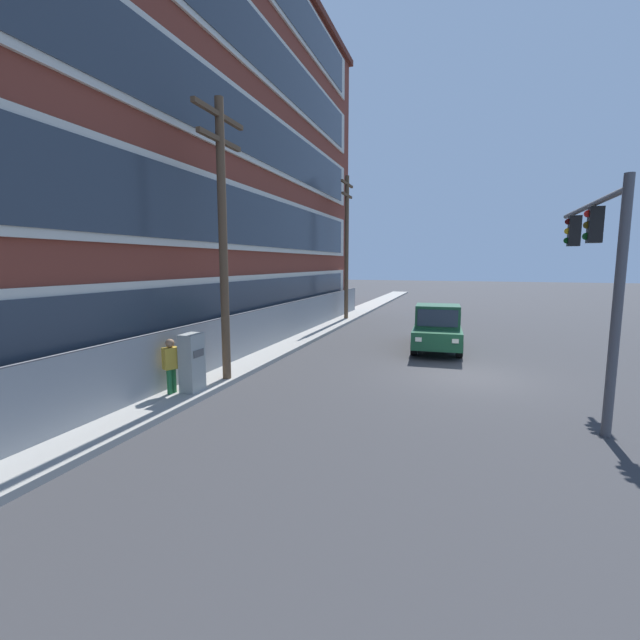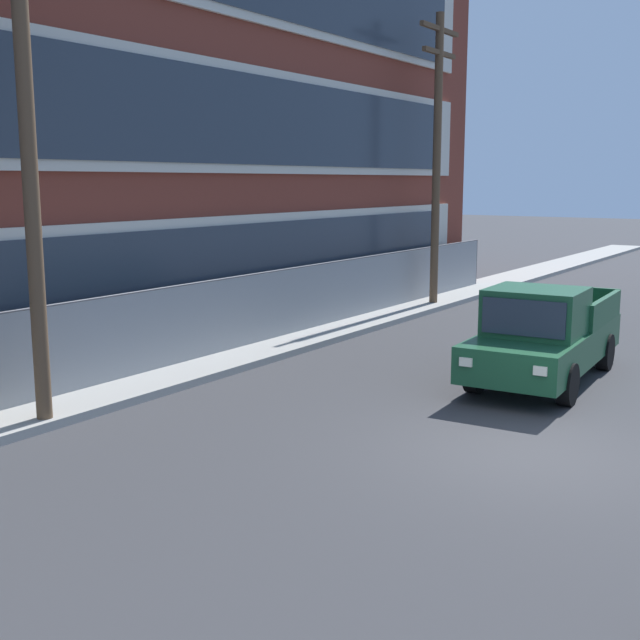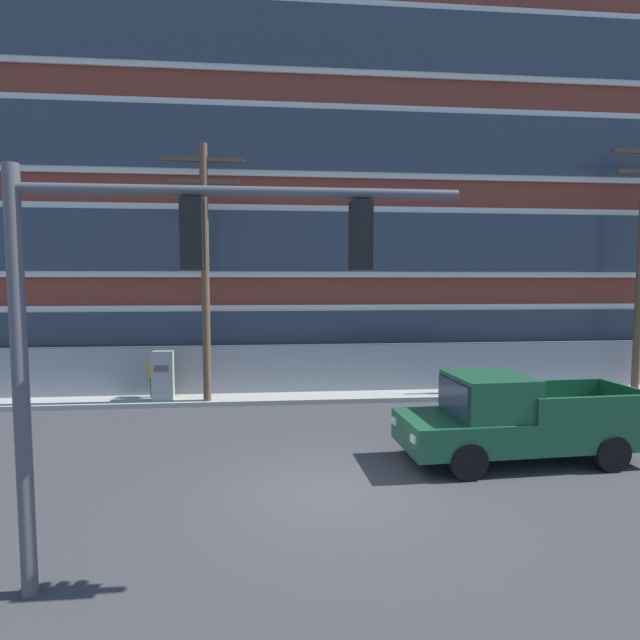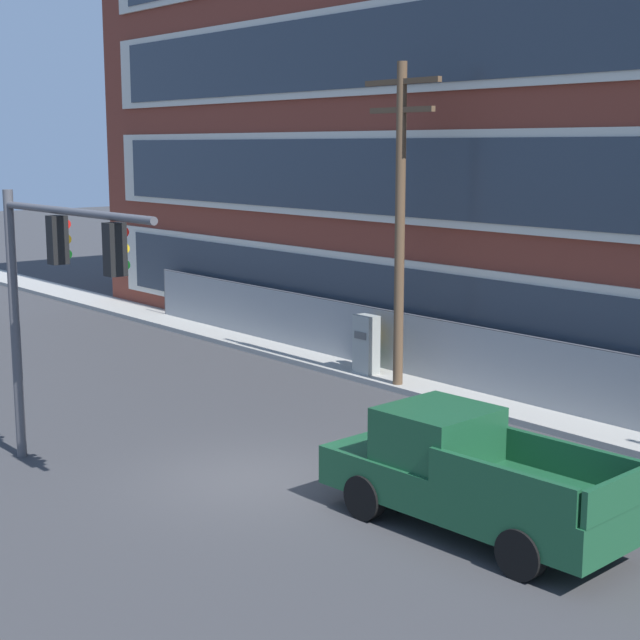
{
  "view_description": "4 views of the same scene",
  "coord_description": "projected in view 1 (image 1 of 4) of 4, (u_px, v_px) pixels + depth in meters",
  "views": [
    {
      "loc": [
        -14.7,
        0.24,
        3.75
      ],
      "look_at": [
        0.64,
        5.39,
        1.59
      ],
      "focal_mm": 24.0,
      "sensor_mm": 36.0,
      "label": 1
    },
    {
      "loc": [
        -11.43,
        -3.86,
        4.08
      ],
      "look_at": [
        0.33,
        4.01,
        1.62
      ],
      "focal_mm": 45.0,
      "sensor_mm": 36.0,
      "label": 2
    },
    {
      "loc": [
        -1.05,
        -9.42,
        4.1
      ],
      "look_at": [
        0.31,
        5.01,
        2.98
      ],
      "focal_mm": 28.0,
      "sensor_mm": 36.0,
      "label": 3
    },
    {
      "loc": [
        14.85,
        -10.72,
        6.42
      ],
      "look_at": [
        -0.31,
        2.01,
        2.89
      ],
      "focal_mm": 55.0,
      "sensor_mm": 36.0,
      "label": 4
    }
  ],
  "objects": [
    {
      "name": "ground_plane",
      "position": [
        467.0,
        376.0,
        14.23
      ],
      "size": [
        160.0,
        160.0,
        0.0
      ],
      "primitive_type": "plane",
      "color": "#38383A"
    },
    {
      "name": "sidewalk_building_side",
      "position": [
        256.0,
        358.0,
        16.69
      ],
      "size": [
        80.0,
        1.84,
        0.16
      ],
      "primitive_type": "cube",
      "color": "#9E9B93",
      "rests_on": "ground"
    },
    {
      "name": "electrical_cabinet",
      "position": [
        192.0,
        365.0,
        12.01
      ],
      "size": [
        0.67,
        0.47,
        1.8
      ],
      "color": "#939993",
      "rests_on": "ground"
    },
    {
      "name": "pickup_truck_dark_green",
      "position": [
        437.0,
        328.0,
        18.63
      ],
      "size": [
        5.6,
        2.23,
        2.01
      ],
      "color": "#194C2D",
      "rests_on": "ground"
    },
    {
      "name": "utility_pole_near_corner",
      "position": [
        223.0,
        230.0,
        12.82
      ],
      "size": [
        2.61,
        0.26,
        8.51
      ],
      "color": "brown",
      "rests_on": "ground"
    },
    {
      "name": "brick_mill_building",
      "position": [
        68.0,
        110.0,
        15.2
      ],
      "size": [
        39.58,
        10.87,
        18.28
      ],
      "color": "brown",
      "rests_on": "ground"
    },
    {
      "name": "traffic_signal_mast",
      "position": [
        598.0,
        254.0,
        10.43
      ],
      "size": [
        5.77,
        0.43,
        5.55
      ],
      "color": "#4C4C51",
      "rests_on": "ground"
    },
    {
      "name": "chain_link_fence",
      "position": [
        251.0,
        334.0,
        16.99
      ],
      "size": [
        34.14,
        0.06,
        1.87
      ],
      "color": "gray",
      "rests_on": "ground"
    },
    {
      "name": "pedestrian_near_cabinet",
      "position": [
        171.0,
        364.0,
        11.79
      ],
      "size": [
        0.47,
        0.4,
        1.69
      ],
      "color": "#236B38",
      "rests_on": "ground"
    },
    {
      "name": "utility_pole_midblock",
      "position": [
        347.0,
        242.0,
        27.33
      ],
      "size": [
        2.49,
        0.26,
        9.19
      ],
      "color": "brown",
      "rests_on": "ground"
    }
  ]
}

